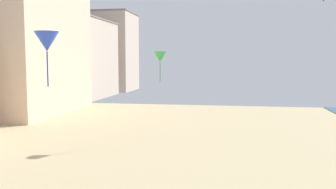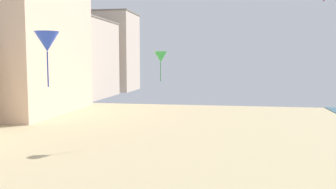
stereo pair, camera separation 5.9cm
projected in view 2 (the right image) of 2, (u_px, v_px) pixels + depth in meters
boardwalk_hotel_mid at (8, 49)px, 53.64m from camera, size 18.18×20.59×18.56m
boardwalk_hotel_far at (71, 59)px, 74.85m from camera, size 14.84×18.68×15.87m
boardwalk_hotel_distant at (103, 52)px, 92.83m from camera, size 16.53×12.92×19.54m
kite_green_delta at (161, 57)px, 34.38m from camera, size 1.24×1.24×2.82m
kite_blue_delta at (47, 42)px, 20.75m from camera, size 1.39×1.39×3.15m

